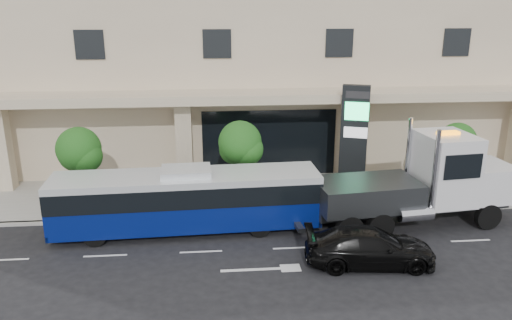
{
  "coord_description": "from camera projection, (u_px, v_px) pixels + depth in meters",
  "views": [
    {
      "loc": [
        -3.34,
        -20.79,
        10.04
      ],
      "look_at": [
        -1.33,
        2.0,
        2.95
      ],
      "focal_mm": 35.0,
      "sensor_mm": 36.0,
      "label": 1
    }
  ],
  "objects": [
    {
      "name": "ground",
      "position": [
        288.0,
        233.0,
        23.03
      ],
      "size": [
        120.0,
        120.0,
        0.0
      ],
      "primitive_type": "plane",
      "color": "black",
      "rests_on": "ground"
    },
    {
      "name": "sidewalk",
      "position": [
        275.0,
        193.0,
        27.77
      ],
      "size": [
        120.0,
        6.0,
        0.15
      ],
      "primitive_type": "cube",
      "color": "gray",
      "rests_on": "ground"
    },
    {
      "name": "curb",
      "position": [
        282.0,
        214.0,
        24.91
      ],
      "size": [
        120.0,
        0.3,
        0.15
      ],
      "primitive_type": "cube",
      "color": "gray",
      "rests_on": "ground"
    },
    {
      "name": "convention_center",
      "position": [
        258.0,
        7.0,
        34.76
      ],
      "size": [
        60.0,
        17.6,
        20.0
      ],
      "color": "tan",
      "rests_on": "ground"
    },
    {
      "name": "tree_left",
      "position": [
        79.0,
        152.0,
        24.69
      ],
      "size": [
        2.27,
        2.2,
        4.22
      ],
      "color": "#422B19",
      "rests_on": "sidewalk"
    },
    {
      "name": "tree_mid",
      "position": [
        241.0,
        145.0,
        25.32
      ],
      "size": [
        2.28,
        2.2,
        4.38
      ],
      "color": "#422B19",
      "rests_on": "sidewalk"
    },
    {
      "name": "tree_right",
      "position": [
        458.0,
        144.0,
        26.35
      ],
      "size": [
        2.1,
        2.0,
        4.04
      ],
      "color": "#422B19",
      "rests_on": "sidewalk"
    },
    {
      "name": "city_bus",
      "position": [
        187.0,
        199.0,
        22.83
      ],
      "size": [
        12.22,
        3.05,
        3.07
      ],
      "rotation": [
        0.0,
        0.0,
        0.04
      ],
      "color": "black",
      "rests_on": "ground"
    },
    {
      "name": "tow_truck",
      "position": [
        424.0,
        184.0,
        23.48
      ],
      "size": [
        10.91,
        3.66,
        4.94
      ],
      "rotation": [
        0.0,
        0.0,
        0.11
      ],
      "color": "#2D3033",
      "rests_on": "ground"
    },
    {
      "name": "black_sedan",
      "position": [
        370.0,
        247.0,
        20.06
      ],
      "size": [
        5.37,
        2.54,
        1.51
      ],
      "primitive_type": "imported",
      "rotation": [
        0.0,
        0.0,
        1.49
      ],
      "color": "black",
      "rests_on": "ground"
    },
    {
      "name": "signage_pylon",
      "position": [
        354.0,
        137.0,
        27.38
      ],
      "size": [
        1.54,
        0.99,
        5.86
      ],
      "rotation": [
        0.0,
        0.0,
        -0.34
      ],
      "color": "black",
      "rests_on": "sidewalk"
    }
  ]
}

